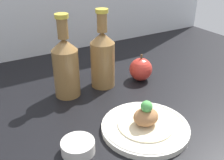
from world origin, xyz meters
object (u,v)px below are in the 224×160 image
plated_food (146,118)px  dipping_bowl (78,147)px  cider_bottle_right (103,57)px  cider_bottle_left (66,65)px  apple (141,69)px  plate (145,127)px

plated_food → dipping_bowl: 18.47cm
dipping_bowl → plated_food: bearing=-3.9°
plated_food → cider_bottle_right: 28.11cm
plated_food → cider_bottle_left: 29.87cm
apple → cider_bottle_right: bearing=166.7°
plate → cider_bottle_left: 30.59cm
plate → cider_bottle_left: cider_bottle_left is taller
plate → plated_food: 2.74cm
apple → dipping_bowl: bearing=-146.2°
cider_bottle_left → cider_bottle_right: bearing=0.0°
plated_food → cider_bottle_left: (-10.38, 27.24, 6.52)cm
plated_food → cider_bottle_left: size_ratio=0.55×
plated_food → cider_bottle_right: (2.41, 27.24, 6.52)cm
cider_bottle_left → apple: 27.12cm
cider_bottle_left → dipping_bowl: bearing=-106.9°
apple → dipping_bowl: size_ratio=1.22×
plate → cider_bottle_right: 28.87cm
plated_food → cider_bottle_right: bearing=84.9°
plate → apple: 28.99cm
dipping_bowl → plate: bearing=-3.9°
plate → apple: size_ratio=2.37×
cider_bottle_left → apple: cider_bottle_left is taller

